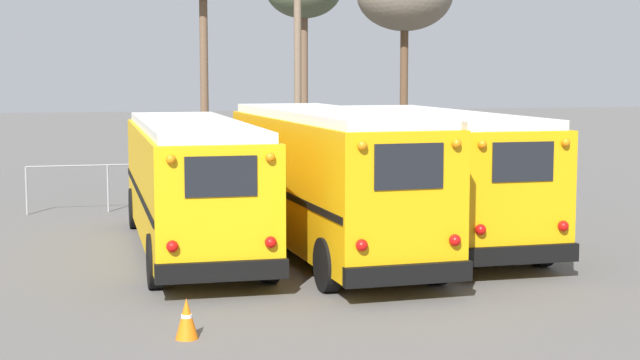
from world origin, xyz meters
name	(u,v)px	position (x,y,z in m)	size (l,w,h in m)	color
ground_plane	(318,248)	(0.00, 0.00, 0.00)	(160.00, 160.00, 0.00)	#5B5956
school_bus_0	(191,180)	(-2.95, 0.23, 1.67)	(2.54, 10.26, 3.03)	#EAAA0F
school_bus_1	(329,177)	(0.00, -1.00, 1.79)	(2.89, 9.88, 3.29)	#E5A00C
school_bus_2	(434,171)	(2.95, 0.20, 1.74)	(2.57, 9.81, 3.18)	#E5A00C
utility_pole	(298,54)	(1.94, 10.88, 4.75)	(1.80, 0.26, 9.11)	#75604C
fence_line	(262,175)	(0.00, 7.25, 0.97)	(13.96, 0.06, 1.42)	#939399
traffic_cone	(187,318)	(-3.88, -7.19, 0.33)	(0.36, 0.36, 0.65)	orange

